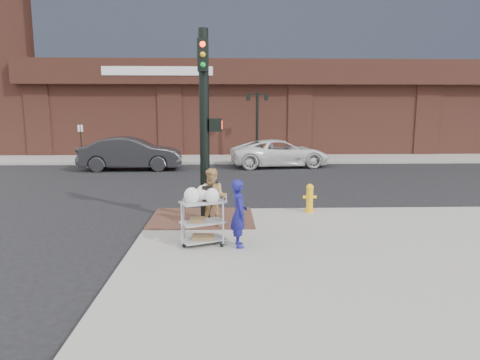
{
  "coord_description": "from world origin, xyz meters",
  "views": [
    {
      "loc": [
        0.06,
        -10.58,
        3.07
      ],
      "look_at": [
        0.44,
        0.62,
        1.25
      ],
      "focal_mm": 32.0,
      "sensor_mm": 36.0,
      "label": 1
    }
  ],
  "objects_px": {
    "traffic_signal_pole": "(205,120)",
    "woman_blue": "(239,213)",
    "sedan_dark": "(131,154)",
    "minivan_white": "(280,153)",
    "fire_hydrant": "(310,198)",
    "utility_cart": "(203,218)",
    "pedestrian_tan": "(213,198)",
    "lamp_post": "(257,118)"
  },
  "relations": [
    {
      "from": "fire_hydrant",
      "to": "minivan_white",
      "type": "bearing_deg",
      "value": 87.18
    },
    {
      "from": "pedestrian_tan",
      "to": "fire_hydrant",
      "type": "height_order",
      "value": "pedestrian_tan"
    },
    {
      "from": "minivan_white",
      "to": "fire_hydrant",
      "type": "bearing_deg",
      "value": 169.89
    },
    {
      "from": "sedan_dark",
      "to": "fire_hydrant",
      "type": "height_order",
      "value": "sedan_dark"
    },
    {
      "from": "traffic_signal_pole",
      "to": "pedestrian_tan",
      "type": "xyz_separation_m",
      "value": [
        0.22,
        -0.8,
        -1.93
      ]
    },
    {
      "from": "pedestrian_tan",
      "to": "traffic_signal_pole",
      "type": "bearing_deg",
      "value": 116.25
    },
    {
      "from": "sedan_dark",
      "to": "pedestrian_tan",
      "type": "bearing_deg",
      "value": -160.73
    },
    {
      "from": "lamp_post",
      "to": "traffic_signal_pole",
      "type": "relative_size",
      "value": 0.8
    },
    {
      "from": "pedestrian_tan",
      "to": "fire_hydrant",
      "type": "xyz_separation_m",
      "value": [
        2.75,
        1.54,
        -0.32
      ]
    },
    {
      "from": "lamp_post",
      "to": "utility_cart",
      "type": "bearing_deg",
      "value": -97.97
    },
    {
      "from": "lamp_post",
      "to": "sedan_dark",
      "type": "relative_size",
      "value": 0.77
    },
    {
      "from": "fire_hydrant",
      "to": "woman_blue",
      "type": "bearing_deg",
      "value": -124.57
    },
    {
      "from": "woman_blue",
      "to": "utility_cart",
      "type": "relative_size",
      "value": 1.12
    },
    {
      "from": "lamp_post",
      "to": "fire_hydrant",
      "type": "height_order",
      "value": "lamp_post"
    },
    {
      "from": "traffic_signal_pole",
      "to": "minivan_white",
      "type": "bearing_deg",
      "value": 73.65
    },
    {
      "from": "fire_hydrant",
      "to": "sedan_dark",
      "type": "bearing_deg",
      "value": 125.62
    },
    {
      "from": "minivan_white",
      "to": "woman_blue",
      "type": "bearing_deg",
      "value": 162.07
    },
    {
      "from": "fire_hydrant",
      "to": "pedestrian_tan",
      "type": "bearing_deg",
      "value": -150.81
    },
    {
      "from": "sedan_dark",
      "to": "minivan_white",
      "type": "distance_m",
      "value": 8.0
    },
    {
      "from": "minivan_white",
      "to": "utility_cart",
      "type": "bearing_deg",
      "value": 158.94
    },
    {
      "from": "lamp_post",
      "to": "woman_blue",
      "type": "bearing_deg",
      "value": -95.38
    },
    {
      "from": "traffic_signal_pole",
      "to": "minivan_white",
      "type": "height_order",
      "value": "traffic_signal_pole"
    },
    {
      "from": "pedestrian_tan",
      "to": "utility_cart",
      "type": "relative_size",
      "value": 1.14
    },
    {
      "from": "pedestrian_tan",
      "to": "fire_hydrant",
      "type": "distance_m",
      "value": 3.17
    },
    {
      "from": "minivan_white",
      "to": "traffic_signal_pole",
      "type": "bearing_deg",
      "value": 156.37
    },
    {
      "from": "minivan_white",
      "to": "fire_hydrant",
      "type": "height_order",
      "value": "minivan_white"
    },
    {
      "from": "woman_blue",
      "to": "minivan_white",
      "type": "xyz_separation_m",
      "value": [
        2.71,
        14.41,
        -0.14
      ]
    },
    {
      "from": "woman_blue",
      "to": "utility_cart",
      "type": "height_order",
      "value": "woman_blue"
    },
    {
      "from": "lamp_post",
      "to": "traffic_signal_pole",
      "type": "height_order",
      "value": "traffic_signal_pole"
    },
    {
      "from": "traffic_signal_pole",
      "to": "fire_hydrant",
      "type": "relative_size",
      "value": 6.0
    },
    {
      "from": "lamp_post",
      "to": "utility_cart",
      "type": "xyz_separation_m",
      "value": [
        -2.45,
        -17.46,
        -1.87
      ]
    },
    {
      "from": "utility_cart",
      "to": "woman_blue",
      "type": "bearing_deg",
      "value": -10.86
    },
    {
      "from": "traffic_signal_pole",
      "to": "pedestrian_tan",
      "type": "height_order",
      "value": "traffic_signal_pole"
    },
    {
      "from": "traffic_signal_pole",
      "to": "woman_blue",
      "type": "bearing_deg",
      "value": -71.1
    },
    {
      "from": "woman_blue",
      "to": "utility_cart",
      "type": "xyz_separation_m",
      "value": [
        -0.79,
        0.15,
        -0.14
      ]
    },
    {
      "from": "minivan_white",
      "to": "fire_hydrant",
      "type": "xyz_separation_m",
      "value": [
        -0.56,
        -11.29,
        -0.18
      ]
    },
    {
      "from": "sedan_dark",
      "to": "fire_hydrant",
      "type": "distance_m",
      "value": 12.68
    },
    {
      "from": "sedan_dark",
      "to": "fire_hydrant",
      "type": "xyz_separation_m",
      "value": [
        7.38,
        -10.3,
        -0.28
      ]
    },
    {
      "from": "woman_blue",
      "to": "sedan_dark",
      "type": "relative_size",
      "value": 0.28
    },
    {
      "from": "fire_hydrant",
      "to": "utility_cart",
      "type": "bearing_deg",
      "value": -134.67
    },
    {
      "from": "traffic_signal_pole",
      "to": "minivan_white",
      "type": "relative_size",
      "value": 0.92
    },
    {
      "from": "utility_cart",
      "to": "fire_hydrant",
      "type": "bearing_deg",
      "value": 45.33
    }
  ]
}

